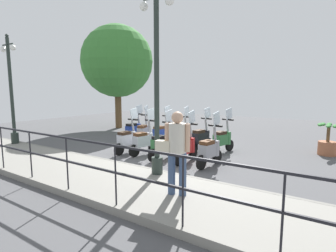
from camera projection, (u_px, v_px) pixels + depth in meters
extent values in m
plane|color=#4C4C4F|center=(177.00, 154.00, 8.77)|extent=(28.00, 28.00, 0.00)
cube|color=gray|center=(106.00, 179.00, 6.12)|extent=(2.20, 20.00, 0.15)
cube|color=slate|center=(135.00, 168.00, 6.98)|extent=(0.10, 20.00, 0.15)
cube|color=black|center=(66.00, 138.00, 5.14)|extent=(0.04, 16.00, 0.04)
cube|color=black|center=(67.00, 161.00, 5.20)|extent=(0.04, 16.00, 0.04)
cylinder|color=black|center=(283.00, 217.00, 3.02)|extent=(0.03, 0.03, 1.05)
cylinder|color=black|center=(183.00, 192.00, 3.75)|extent=(0.03, 0.03, 1.05)
cylinder|color=black|center=(116.00, 176.00, 4.48)|extent=(0.03, 0.03, 1.05)
cylinder|color=black|center=(67.00, 164.00, 5.21)|extent=(0.03, 0.03, 1.05)
cylinder|color=black|center=(31.00, 155.00, 5.94)|extent=(0.03, 0.03, 1.05)
cylinder|color=black|center=(2.00, 148.00, 6.67)|extent=(0.03, 0.03, 1.05)
cylinder|color=#232D28|center=(157.00, 165.00, 6.24)|extent=(0.26, 0.26, 0.40)
cylinder|color=#232D28|center=(157.00, 84.00, 5.99)|extent=(0.12, 0.12, 4.26)
sphere|color=white|center=(170.00, 1.00, 5.56)|extent=(0.20, 0.20, 0.20)
sphere|color=white|center=(144.00, 6.00, 5.94)|extent=(0.20, 0.20, 0.20)
cylinder|color=#232D28|center=(15.00, 138.00, 9.86)|extent=(0.26, 0.26, 0.40)
cylinder|color=#232D28|center=(11.00, 92.00, 9.63)|extent=(0.12, 0.12, 3.86)
cube|color=#232D28|center=(8.00, 44.00, 9.40)|extent=(0.04, 0.70, 0.04)
sphere|color=white|center=(13.00, 48.00, 9.23)|extent=(0.20, 0.20, 0.20)
sphere|color=white|center=(3.00, 49.00, 9.61)|extent=(0.20, 0.20, 0.20)
sphere|color=#232D28|center=(7.00, 36.00, 9.36)|extent=(0.12, 0.12, 0.12)
cylinder|color=#384C70|center=(183.00, 174.00, 4.92)|extent=(0.14, 0.14, 0.82)
cylinder|color=#384C70|center=(172.00, 173.00, 4.99)|extent=(0.14, 0.14, 0.82)
cylinder|color=beige|center=(177.00, 138.00, 4.86)|extent=(0.39, 0.39, 0.55)
sphere|color=tan|center=(177.00, 117.00, 4.81)|extent=(0.22, 0.22, 0.22)
cylinder|color=tan|center=(188.00, 138.00, 4.79)|extent=(0.09, 0.09, 0.52)
cylinder|color=tan|center=(167.00, 137.00, 4.92)|extent=(0.09, 0.09, 0.52)
cube|color=beige|center=(163.00, 147.00, 4.92)|extent=(0.21, 0.31, 0.24)
cylinder|color=brown|center=(118.00, 108.00, 14.89)|extent=(0.36, 0.36, 2.25)
sphere|color=#387A33|center=(117.00, 61.00, 14.53)|extent=(3.97, 3.97, 3.97)
cylinder|color=#9E5B3D|center=(327.00, 148.00, 8.66)|extent=(0.56, 0.56, 0.45)
cylinder|color=brown|center=(328.00, 134.00, 8.59)|extent=(0.10, 0.10, 0.50)
ellipsoid|color=#2D6B2D|center=(329.00, 124.00, 8.76)|extent=(0.56, 0.16, 0.10)
ellipsoid|color=#2D6B2D|center=(329.00, 126.00, 8.35)|extent=(0.56, 0.16, 0.10)
ellipsoid|color=#2D6B2D|center=(320.00, 125.00, 8.69)|extent=(0.56, 0.16, 0.10)
ellipsoid|color=#2D6B2D|center=(323.00, 124.00, 8.80)|extent=(0.56, 0.16, 0.10)
ellipsoid|color=#2D6B2D|center=(335.00, 126.00, 8.31)|extent=(0.56, 0.16, 0.10)
cylinder|color=black|center=(217.00, 157.00, 7.67)|extent=(0.41, 0.13, 0.40)
cylinder|color=black|center=(201.00, 162.00, 7.05)|extent=(0.41, 0.13, 0.40)
cube|color=gray|center=(208.00, 150.00, 7.26)|extent=(0.63, 0.36, 0.36)
cube|color=gray|center=(214.00, 148.00, 7.47)|extent=(0.16, 0.31, 0.44)
cube|color=#4C2D19|center=(207.00, 142.00, 7.17)|extent=(0.43, 0.31, 0.10)
cylinder|color=gray|center=(215.00, 135.00, 7.47)|extent=(0.19, 0.09, 0.55)
cube|color=black|center=(215.00, 126.00, 7.43)|extent=(0.12, 0.44, 0.05)
cube|color=silver|center=(217.00, 119.00, 7.45)|extent=(0.39, 0.08, 0.42)
cylinder|color=black|center=(193.00, 153.00, 8.09)|extent=(0.40, 0.10, 0.40)
cylinder|color=black|center=(178.00, 159.00, 7.43)|extent=(0.40, 0.10, 0.40)
cube|color=#B21E1E|center=(184.00, 147.00, 7.65)|extent=(0.61, 0.30, 0.36)
cube|color=#B21E1E|center=(189.00, 145.00, 7.88)|extent=(0.13, 0.30, 0.44)
cube|color=black|center=(183.00, 140.00, 7.57)|extent=(0.41, 0.28, 0.10)
cylinder|color=gray|center=(191.00, 133.00, 7.88)|extent=(0.19, 0.08, 0.55)
cube|color=black|center=(191.00, 124.00, 7.85)|extent=(0.08, 0.44, 0.05)
cube|color=silver|center=(192.00, 117.00, 7.87)|extent=(0.39, 0.05, 0.42)
cylinder|color=black|center=(171.00, 151.00, 8.43)|extent=(0.41, 0.13, 0.40)
cylinder|color=black|center=(153.00, 155.00, 7.81)|extent=(0.41, 0.13, 0.40)
cube|color=#2D6B38|center=(161.00, 145.00, 8.02)|extent=(0.63, 0.35, 0.36)
cube|color=#2D6B38|center=(167.00, 142.00, 8.23)|extent=(0.16, 0.31, 0.44)
cube|color=black|center=(159.00, 137.00, 7.93)|extent=(0.43, 0.31, 0.10)
cylinder|color=gray|center=(168.00, 131.00, 8.23)|extent=(0.19, 0.09, 0.55)
cube|color=black|center=(168.00, 122.00, 8.19)|extent=(0.11, 0.44, 0.05)
cube|color=silver|center=(169.00, 116.00, 8.21)|extent=(0.39, 0.08, 0.42)
cylinder|color=black|center=(153.00, 147.00, 9.00)|extent=(0.41, 0.15, 0.40)
cylinder|color=black|center=(134.00, 151.00, 8.41)|extent=(0.41, 0.15, 0.40)
cube|color=#B7BCC6|center=(142.00, 141.00, 8.61)|extent=(0.64, 0.39, 0.36)
cube|color=#B7BCC6|center=(149.00, 139.00, 8.81)|extent=(0.17, 0.32, 0.44)
cube|color=#4C2D19|center=(140.00, 134.00, 8.52)|extent=(0.44, 0.33, 0.10)
cylinder|color=gray|center=(150.00, 128.00, 8.80)|extent=(0.19, 0.10, 0.55)
cube|color=black|center=(150.00, 120.00, 8.77)|extent=(0.14, 0.44, 0.05)
cube|color=silver|center=(151.00, 114.00, 8.78)|extent=(0.39, 0.10, 0.42)
cylinder|color=black|center=(136.00, 145.00, 9.28)|extent=(0.40, 0.10, 0.40)
cylinder|color=black|center=(119.00, 149.00, 8.62)|extent=(0.40, 0.10, 0.40)
cube|color=#B7BCC6|center=(126.00, 140.00, 8.84)|extent=(0.61, 0.30, 0.36)
cube|color=#B7BCC6|center=(132.00, 138.00, 9.07)|extent=(0.13, 0.30, 0.44)
cube|color=black|center=(124.00, 133.00, 8.76)|extent=(0.41, 0.28, 0.10)
cylinder|color=gray|center=(133.00, 127.00, 9.07)|extent=(0.19, 0.08, 0.55)
cube|color=black|center=(133.00, 119.00, 9.04)|extent=(0.08, 0.44, 0.05)
cube|color=silver|center=(134.00, 114.00, 9.06)|extent=(0.39, 0.05, 0.42)
cylinder|color=black|center=(229.00, 145.00, 9.23)|extent=(0.41, 0.17, 0.40)
cylinder|color=black|center=(215.00, 149.00, 8.68)|extent=(0.41, 0.17, 0.40)
cube|color=#2D6B38|center=(221.00, 139.00, 8.86)|extent=(0.65, 0.42, 0.36)
cube|color=#2D6B38|center=(226.00, 138.00, 9.05)|extent=(0.19, 0.32, 0.44)
cube|color=black|center=(220.00, 133.00, 8.78)|extent=(0.45, 0.35, 0.10)
cylinder|color=gray|center=(228.00, 127.00, 9.05)|extent=(0.19, 0.11, 0.55)
cube|color=black|center=(228.00, 120.00, 9.01)|extent=(0.16, 0.44, 0.05)
cube|color=silver|center=(229.00, 114.00, 9.02)|extent=(0.38, 0.12, 0.42)
cylinder|color=black|center=(208.00, 143.00, 9.58)|extent=(0.41, 0.16, 0.40)
cylinder|color=black|center=(194.00, 147.00, 9.00)|extent=(0.41, 0.16, 0.40)
cube|color=black|center=(200.00, 138.00, 9.19)|extent=(0.64, 0.39, 0.36)
cube|color=black|center=(205.00, 136.00, 9.40)|extent=(0.18, 0.32, 0.44)
cube|color=black|center=(199.00, 131.00, 9.11)|extent=(0.44, 0.33, 0.10)
cylinder|color=gray|center=(206.00, 126.00, 9.39)|extent=(0.19, 0.10, 0.55)
cube|color=black|center=(206.00, 119.00, 9.35)|extent=(0.14, 0.44, 0.05)
cube|color=silver|center=(207.00, 113.00, 9.37)|extent=(0.39, 0.10, 0.42)
cylinder|color=black|center=(187.00, 140.00, 10.19)|extent=(0.40, 0.08, 0.40)
cylinder|color=black|center=(176.00, 144.00, 9.50)|extent=(0.40, 0.08, 0.40)
cube|color=beige|center=(181.00, 135.00, 9.74)|extent=(0.60, 0.28, 0.36)
cube|color=beige|center=(185.00, 133.00, 9.98)|extent=(0.12, 0.30, 0.44)
cube|color=#4C2D19|center=(180.00, 129.00, 9.65)|extent=(0.40, 0.26, 0.10)
cylinder|color=gray|center=(186.00, 124.00, 9.98)|extent=(0.18, 0.07, 0.55)
cube|color=black|center=(186.00, 117.00, 9.94)|extent=(0.06, 0.44, 0.05)
cube|color=silver|center=(187.00, 112.00, 9.97)|extent=(0.39, 0.03, 0.42)
cylinder|color=black|center=(169.00, 139.00, 10.53)|extent=(0.41, 0.15, 0.40)
cylinder|color=black|center=(154.00, 142.00, 9.93)|extent=(0.41, 0.15, 0.40)
cube|color=navy|center=(161.00, 133.00, 10.13)|extent=(0.64, 0.38, 0.36)
cube|color=navy|center=(166.00, 132.00, 10.34)|extent=(0.17, 0.32, 0.44)
cube|color=#4C2D19|center=(159.00, 128.00, 10.05)|extent=(0.44, 0.32, 0.10)
cylinder|color=gray|center=(167.00, 123.00, 10.34)|extent=(0.19, 0.10, 0.55)
cube|color=black|center=(167.00, 116.00, 10.30)|extent=(0.13, 0.44, 0.05)
cube|color=silver|center=(168.00, 111.00, 10.32)|extent=(0.39, 0.10, 0.42)
cylinder|color=black|center=(148.00, 137.00, 10.98)|extent=(0.41, 0.19, 0.40)
cylinder|color=black|center=(140.00, 140.00, 10.19)|extent=(0.41, 0.19, 0.40)
cube|color=gray|center=(143.00, 132.00, 10.46)|extent=(0.66, 0.44, 0.36)
cube|color=gray|center=(146.00, 130.00, 10.74)|extent=(0.20, 0.32, 0.44)
cube|color=#4C2D19|center=(142.00, 126.00, 10.37)|extent=(0.46, 0.36, 0.10)
cylinder|color=gray|center=(146.00, 122.00, 10.75)|extent=(0.20, 0.12, 0.55)
cube|color=black|center=(146.00, 115.00, 10.71)|extent=(0.18, 0.44, 0.05)
cube|color=silver|center=(147.00, 110.00, 10.74)|extent=(0.38, 0.14, 0.42)
cylinder|color=black|center=(141.00, 135.00, 11.44)|extent=(0.41, 0.12, 0.40)
cylinder|color=black|center=(127.00, 137.00, 10.81)|extent=(0.41, 0.12, 0.40)
cube|color=navy|center=(133.00, 130.00, 11.02)|extent=(0.63, 0.35, 0.36)
cube|color=navy|center=(138.00, 129.00, 11.24)|extent=(0.15, 0.31, 0.44)
cube|color=black|center=(131.00, 125.00, 10.94)|extent=(0.43, 0.30, 0.10)
cylinder|color=gray|center=(139.00, 120.00, 11.24)|extent=(0.19, 0.09, 0.55)
cube|color=black|center=(139.00, 114.00, 11.20)|extent=(0.11, 0.44, 0.05)
cube|color=silver|center=(139.00, 109.00, 11.22)|extent=(0.39, 0.07, 0.42)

